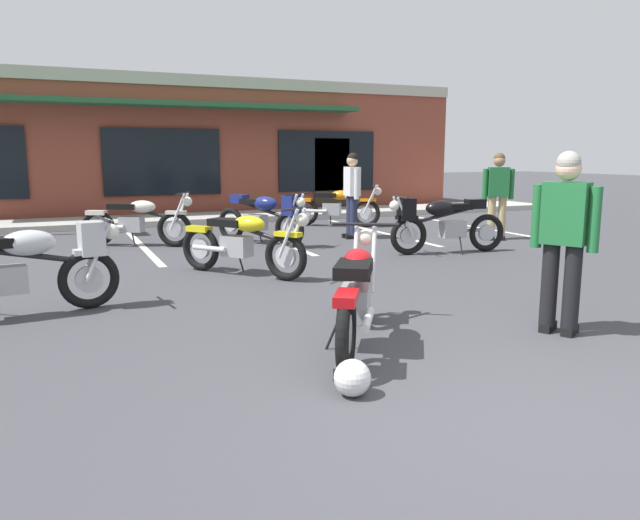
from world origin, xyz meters
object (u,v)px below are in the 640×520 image
at_px(person_in_black_shirt, 498,191).
at_px(person_by_back_row, 352,190).
at_px(motorcycle_black_cruiser, 264,216).
at_px(person_in_shorts_foreground, 564,232).
at_px(helmet_on_pavement, 352,378).
at_px(motorcycle_foreground_classic, 356,293).
at_px(motorcycle_silver_naked, 442,222).
at_px(motorcycle_red_sportbike, 137,221).
at_px(motorcycle_blue_standard, 26,266).
at_px(motorcycle_green_cafe_racer, 336,206).
at_px(motorcycle_cream_vintage, 242,242).

distance_m(person_in_black_shirt, person_by_back_row, 2.81).
bearing_deg(motorcycle_black_cruiser, person_in_shorts_foreground, -83.79).
bearing_deg(person_by_back_row, helmet_on_pavement, -116.66).
height_order(motorcycle_foreground_classic, motorcycle_silver_naked, same).
distance_m(person_in_shorts_foreground, helmet_on_pavement, 2.60).
relative_size(motorcycle_silver_naked, helmet_on_pavement, 8.08).
bearing_deg(motorcycle_red_sportbike, motorcycle_black_cruiser, -18.74).
bearing_deg(motorcycle_black_cruiser, motorcycle_foreground_classic, -100.96).
relative_size(motorcycle_blue_standard, helmet_on_pavement, 8.09).
xyz_separation_m(motorcycle_black_cruiser, motorcycle_blue_standard, (-3.81, -3.80, 0.00)).
distance_m(person_in_black_shirt, helmet_on_pavement, 8.44).
height_order(person_by_back_row, helmet_on_pavement, person_by_back_row).
distance_m(motorcycle_red_sportbike, person_by_back_row, 4.10).
bearing_deg(motorcycle_black_cruiser, motorcycle_blue_standard, -135.10).
xyz_separation_m(motorcycle_foreground_classic, motorcycle_green_cafe_racer, (3.60, 8.05, 0.00)).
distance_m(motorcycle_cream_vintage, helmet_on_pavement, 4.41).
bearing_deg(helmet_on_pavement, motorcycle_silver_naked, 49.63).
distance_m(motorcycle_foreground_classic, motorcycle_green_cafe_racer, 8.82).
relative_size(motorcycle_green_cafe_racer, person_in_shorts_foreground, 1.07).
bearing_deg(person_by_back_row, motorcycle_green_cafe_racer, 73.52).
bearing_deg(motorcycle_cream_vintage, person_in_black_shirt, 14.61).
bearing_deg(person_in_black_shirt, helmet_on_pavement, -136.23).
xyz_separation_m(motorcycle_silver_naked, helmet_on_pavement, (-4.13, -4.86, -0.40)).
height_order(motorcycle_silver_naked, person_in_black_shirt, person_in_black_shirt).
xyz_separation_m(motorcycle_red_sportbike, motorcycle_cream_vintage, (0.97, -3.37, 0.00)).
relative_size(motorcycle_red_sportbike, motorcycle_silver_naked, 0.89).
bearing_deg(motorcycle_black_cruiser, motorcycle_red_sportbike, 161.26).
xyz_separation_m(motorcycle_foreground_classic, helmet_on_pavement, (-0.55, -1.01, -0.33)).
height_order(motorcycle_red_sportbike, motorcycle_green_cafe_racer, same).
relative_size(motorcycle_red_sportbike, person_in_black_shirt, 1.12).
xyz_separation_m(motorcycle_cream_vintage, person_in_shorts_foreground, (1.89, -3.82, 0.49)).
bearing_deg(motorcycle_cream_vintage, person_by_back_row, 42.13).
distance_m(motorcycle_red_sportbike, helmet_on_pavement, 7.76).
height_order(motorcycle_black_cruiser, helmet_on_pavement, motorcycle_black_cruiser).
xyz_separation_m(motorcycle_foreground_classic, motorcycle_red_sportbike, (-1.00, 6.73, 0.00)).
distance_m(person_by_back_row, helmet_on_pavement, 8.02).
xyz_separation_m(person_in_shorts_foreground, helmet_on_pavement, (-2.41, -0.55, -0.82)).
height_order(motorcycle_black_cruiser, person_by_back_row, person_by_back_row).
xyz_separation_m(motorcycle_black_cruiser, person_in_black_shirt, (4.36, -1.20, 0.42)).
distance_m(motorcycle_silver_naked, person_in_shorts_foreground, 4.66).
relative_size(motorcycle_cream_vintage, person_in_black_shirt, 1.07).
relative_size(motorcycle_black_cruiser, motorcycle_cream_vintage, 1.05).
bearing_deg(motorcycle_black_cruiser, motorcycle_cream_vintage, -114.18).
height_order(motorcycle_green_cafe_racer, person_in_shorts_foreground, person_in_shorts_foreground).
height_order(motorcycle_red_sportbike, motorcycle_black_cruiser, same).
height_order(person_in_shorts_foreground, helmet_on_pavement, person_in_shorts_foreground).
xyz_separation_m(motorcycle_silver_naked, person_by_back_row, (-0.55, 2.28, 0.42)).
bearing_deg(person_in_shorts_foreground, helmet_on_pavement, -167.25).
relative_size(motorcycle_black_cruiser, motorcycle_green_cafe_racer, 1.05).
bearing_deg(person_in_black_shirt, person_by_back_row, 151.99).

